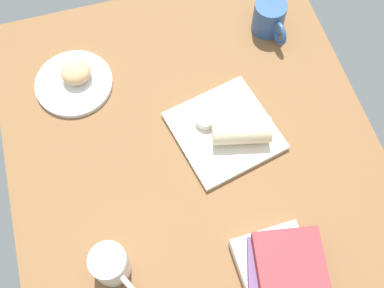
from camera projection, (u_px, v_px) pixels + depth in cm
name	position (u px, v px, depth cm)	size (l,w,h in cm)	color
dining_table	(197.00, 164.00, 117.88)	(110.00, 90.00, 4.00)	brown
round_plate	(74.00, 83.00, 124.68)	(20.12, 20.12, 1.40)	white
scone_pastry	(76.00, 73.00, 122.27)	(7.71, 7.03, 5.05)	#DCAD79
square_plate	(224.00, 131.00, 118.59)	(23.27, 23.27, 1.60)	silver
sauce_cup	(206.00, 118.00, 117.65)	(5.48, 5.48, 2.56)	silver
breakfast_wrap	(241.00, 131.00, 114.14)	(6.43, 6.43, 14.01)	beige
book_stack	(285.00, 279.00, 99.78)	(23.72, 19.92, 9.00)	silver
coffee_mug	(270.00, 18.00, 128.86)	(13.64, 8.71, 9.30)	#2D518C
second_mug	(111.00, 266.00, 100.66)	(12.07, 8.73, 9.12)	white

